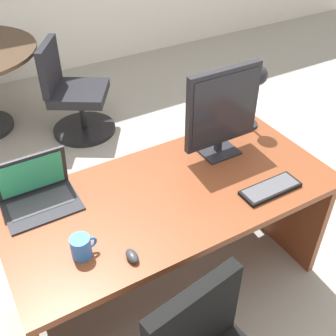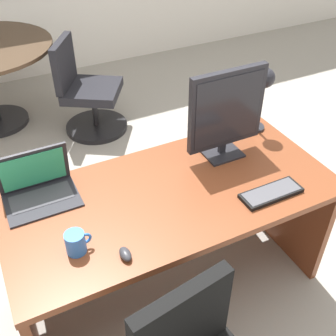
% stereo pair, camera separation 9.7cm
% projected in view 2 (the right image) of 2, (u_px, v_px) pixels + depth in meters
% --- Properties ---
extents(ground, '(12.00, 12.00, 0.00)m').
position_uv_depth(ground, '(91.00, 154.00, 3.51)').
color(ground, gray).
extents(desk, '(1.63, 0.77, 0.74)m').
position_uv_depth(desk, '(167.00, 217.00, 2.17)').
color(desk, brown).
rests_on(desk, ground).
extents(monitor, '(0.42, 0.16, 0.49)m').
position_uv_depth(monitor, '(227.00, 112.00, 2.08)').
color(monitor, black).
rests_on(monitor, desk).
extents(laptop, '(0.34, 0.25, 0.24)m').
position_uv_depth(laptop, '(37.00, 183.00, 1.94)').
color(laptop, black).
rests_on(laptop, desk).
extents(keyboard, '(0.31, 0.11, 0.02)m').
position_uv_depth(keyboard, '(271.00, 193.00, 1.98)').
color(keyboard, black).
rests_on(keyboard, desk).
extents(mouse, '(0.04, 0.08, 0.03)m').
position_uv_depth(mouse, '(125.00, 254.00, 1.67)').
color(mouse, '#2D2D33').
rests_on(mouse, desk).
extents(desk_lamp, '(0.12, 0.14, 0.39)m').
position_uv_depth(desk_lamp, '(263.00, 86.00, 2.26)').
color(desk_lamp, black).
rests_on(desk_lamp, desk).
extents(coffee_mug, '(0.11, 0.08, 0.10)m').
position_uv_depth(coffee_mug, '(76.00, 243.00, 1.68)').
color(coffee_mug, blue).
rests_on(coffee_mug, desk).
extents(meeting_chair_near, '(0.64, 0.63, 0.83)m').
position_uv_depth(meeting_chair_near, '(87.00, 96.00, 3.63)').
color(meeting_chair_near, black).
rests_on(meeting_chair_near, ground).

